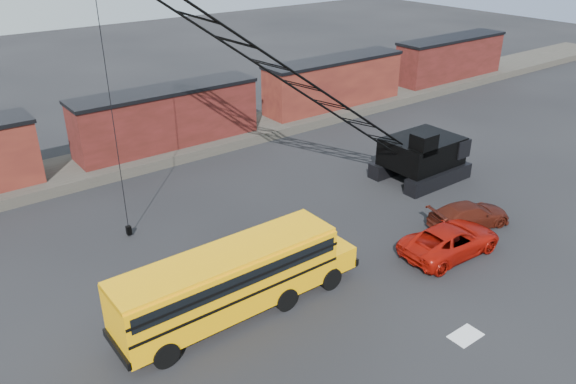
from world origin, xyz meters
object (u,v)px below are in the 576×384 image
school_bus (235,278)px  crawler_crane (279,69)px  maroon_suv (469,215)px  red_pickup (451,240)px

school_bus → crawler_crane: (7.55, 7.03, 6.52)m
maroon_suv → crawler_crane: crawler_crane is taller
maroon_suv → school_bus: bearing=100.1°
red_pickup → maroon_suv: 3.39m
school_bus → red_pickup: size_ratio=2.04×
school_bus → maroon_suv: bearing=-5.2°
school_bus → red_pickup: school_bus is taller
school_bus → red_pickup: (11.41, -2.54, -1.00)m
school_bus → crawler_crane: size_ratio=0.53×
red_pickup → maroon_suv: (3.17, 1.20, -0.09)m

